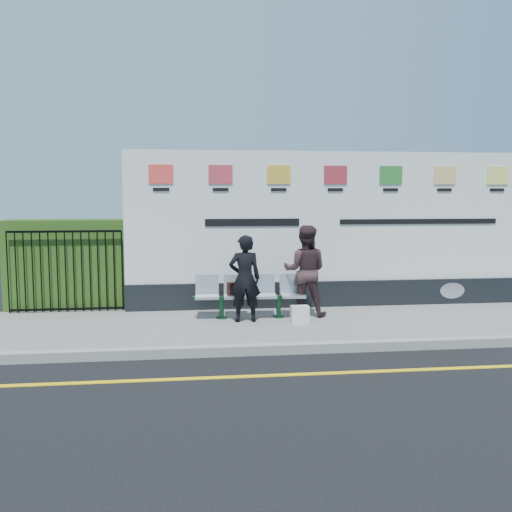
{
  "coord_description": "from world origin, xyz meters",
  "views": [
    {
      "loc": [
        -2.36,
        -6.95,
        2.28
      ],
      "look_at": [
        -1.17,
        2.64,
        1.25
      ],
      "focal_mm": 40.0,
      "sensor_mm": 36.0,
      "label": 1
    }
  ],
  "objects_px": {
    "woman_left": "(245,278)",
    "woman_right": "(305,271)",
    "billboard": "(333,240)",
    "bench": "(250,306)"
  },
  "relations": [
    {
      "from": "woman_left",
      "to": "woman_right",
      "type": "xyz_separation_m",
      "value": [
        1.13,
        0.36,
        0.07
      ]
    },
    {
      "from": "billboard",
      "to": "bench",
      "type": "bearing_deg",
      "value": -151.67
    },
    {
      "from": "billboard",
      "to": "woman_right",
      "type": "xyz_separation_m",
      "value": [
        -0.74,
        -0.86,
        -0.48
      ]
    },
    {
      "from": "billboard",
      "to": "woman_left",
      "type": "bearing_deg",
      "value": -146.79
    },
    {
      "from": "bench",
      "to": "woman_left",
      "type": "distance_m",
      "value": 0.62
    },
    {
      "from": "bench",
      "to": "billboard",
      "type": "bearing_deg",
      "value": 30.91
    },
    {
      "from": "billboard",
      "to": "woman_left",
      "type": "relative_size",
      "value": 5.35
    },
    {
      "from": "woman_right",
      "to": "bench",
      "type": "bearing_deg",
      "value": 20.77
    },
    {
      "from": "bench",
      "to": "woman_right",
      "type": "xyz_separation_m",
      "value": [
        1.0,
        0.08,
        0.61
      ]
    },
    {
      "from": "woman_left",
      "to": "woman_right",
      "type": "bearing_deg",
      "value": -163.44
    }
  ]
}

